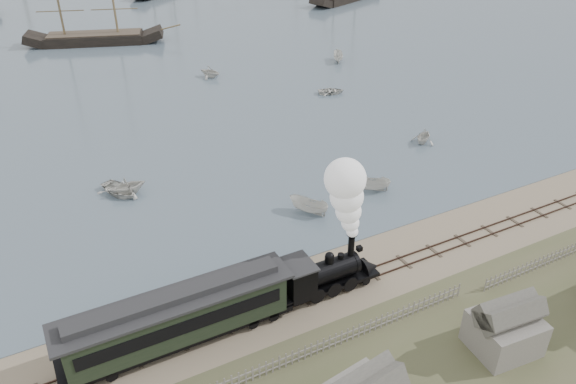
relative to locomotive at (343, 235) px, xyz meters
name	(u,v)px	position (x,y,z in m)	size (l,w,h in m)	color
ground	(368,255)	(3.94, 2.00, -4.55)	(600.00, 600.00, 0.00)	gray
rail_track	(383,269)	(3.94, 0.00, -4.51)	(120.00, 1.80, 0.16)	#36241D
picket_fence_west	(348,342)	(-2.56, -5.00, -4.55)	(19.00, 0.10, 1.20)	slate
picket_fence_east	(555,262)	(16.44, -5.50, -4.55)	(15.00, 0.10, 1.20)	slate
shed_mid	(500,347)	(5.94, -10.00, -4.55)	(4.00, 3.50, 3.60)	slate
locomotive	(343,235)	(0.00, 0.00, 0.00)	(7.93, 2.96, 9.89)	black
passenger_coach	(178,316)	(-12.21, 0.00, -2.23)	(15.21, 2.93, 3.69)	black
beached_dinghy	(220,301)	(-8.62, 2.15, -4.15)	(3.93, 2.80, 0.81)	silver
rowboat_0	(119,190)	(-11.29, 20.58, -4.06)	(4.23, 3.02, 0.88)	silver
rowboat_1	(128,186)	(-10.56, 20.17, -3.61)	(3.37, 2.90, 1.77)	silver
rowboat_2	(308,206)	(2.71, 9.48, -3.78)	(3.67, 1.38, 1.42)	silver
rowboat_3	(331,91)	(19.68, 33.30, -4.13)	(3.47, 2.48, 0.72)	silver
rowboat_4	(424,136)	(20.87, 15.95, -3.70)	(3.00, 2.59, 1.58)	silver
rowboat_5	(338,57)	(27.66, 44.34, -3.78)	(3.69, 1.39, 1.43)	silver
rowboat_7	(210,71)	(7.78, 46.78, -3.64)	(3.24, 2.80, 1.71)	silver
rowboat_8	(372,185)	(9.84, 10.06, -3.81)	(3.54, 1.33, 1.37)	silver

